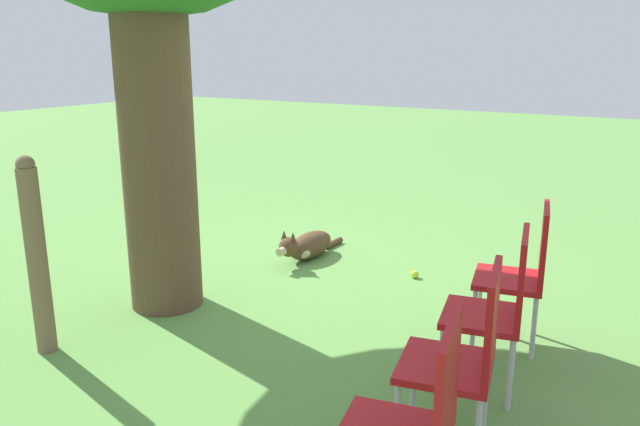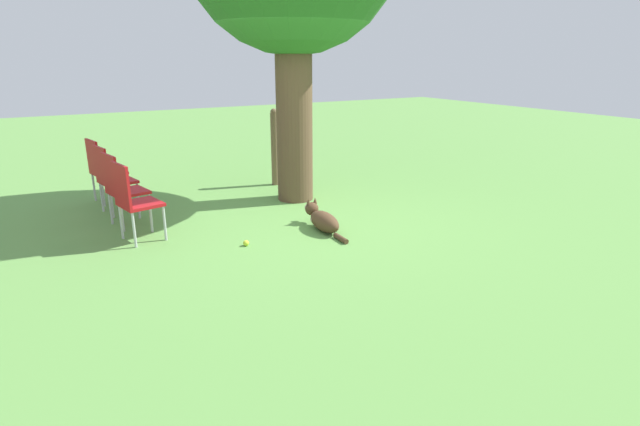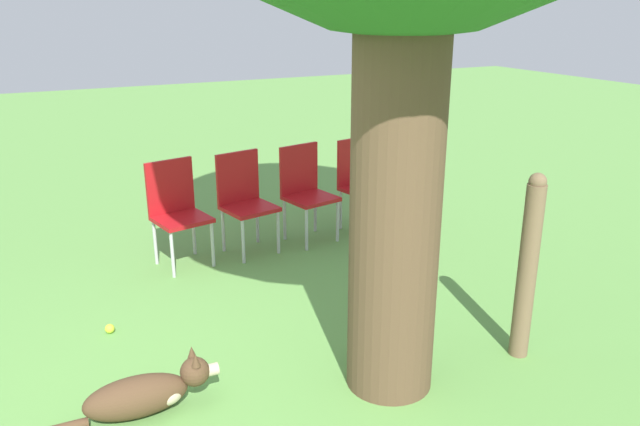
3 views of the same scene
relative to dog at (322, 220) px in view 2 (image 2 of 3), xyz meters
The scene contains 8 objects.
ground_plane 0.63m from the dog, 72.98° to the left, with size 30.00×30.00×0.00m, color #609947.
dog is the anchor object (origin of this frame).
fence_post 2.46m from the dog, 78.85° to the left, with size 0.12×0.12×1.26m.
red_chair_0 2.24m from the dog, 160.87° to the left, with size 0.50×0.52×0.93m.
red_chair_1 2.54m from the dog, 147.13° to the left, with size 0.50×0.52×0.93m.
red_chair_2 2.95m from the dog, 136.82° to the left, with size 0.50×0.52×0.93m.
red_chair_3 3.43m from the dog, 129.25° to the left, with size 0.50×0.52×0.93m.
tennis_ball 1.04m from the dog, behind, with size 0.07×0.07×0.07m.
Camera 2 is at (-3.13, -5.66, 2.06)m, focal length 28.00 mm.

